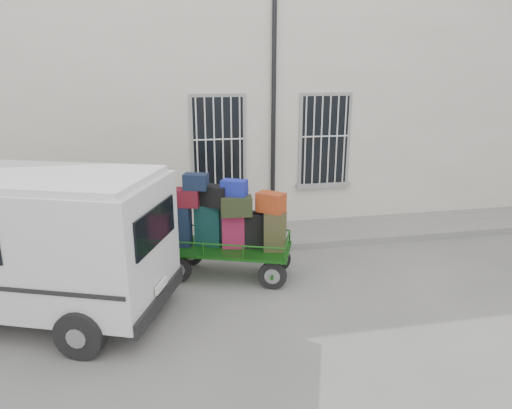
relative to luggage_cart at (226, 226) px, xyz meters
The scene contains 5 objects.
ground 1.26m from the luggage_cart, 28.51° to the right, with size 80.00×80.00×0.00m, color #63635F.
building 5.56m from the luggage_cart, 83.38° to the left, with size 24.00×5.15×6.00m.
sidewalk 2.20m from the luggage_cart, 72.26° to the left, with size 24.00×1.70×0.15m, color slate.
luggage_cart is the anchor object (origin of this frame).
van 3.61m from the luggage_cart, 167.56° to the right, with size 5.19×3.60×2.43m.
Camera 1 is at (-1.71, -7.97, 3.93)m, focal length 32.00 mm.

